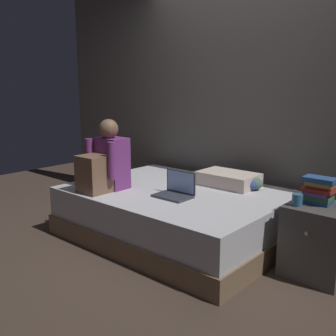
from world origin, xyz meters
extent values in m
plane|color=#47382D|center=(0.00, 0.00, 0.00)|extent=(8.00, 8.00, 0.00)
cube|color=#605B56|center=(0.00, 1.20, 1.35)|extent=(5.60, 0.10, 2.70)
cube|color=#7A6047|center=(-0.20, 0.30, 0.09)|extent=(2.00, 1.50, 0.19)
cube|color=silver|center=(-0.20, 0.30, 0.33)|extent=(1.96, 1.46, 0.28)
cube|color=#474442|center=(1.10, 0.41, 0.28)|extent=(0.44, 0.44, 0.55)
sphere|color=gray|center=(1.10, 0.19, 0.40)|extent=(0.04, 0.04, 0.04)
cube|color=#75337A|center=(-0.71, -0.04, 0.71)|extent=(0.30, 0.20, 0.48)
sphere|color=brown|center=(-0.71, -0.07, 1.03)|extent=(0.18, 0.18, 0.18)
cube|color=brown|center=(-0.71, -0.26, 0.64)|extent=(0.26, 0.24, 0.34)
cylinder|color=#75337A|center=(-0.87, -0.18, 0.77)|extent=(0.07, 0.07, 0.34)
cylinder|color=#75337A|center=(-0.55, -0.18, 0.77)|extent=(0.07, 0.07, 0.34)
cube|color=#333842|center=(-0.06, 0.08, 0.48)|extent=(0.32, 0.22, 0.02)
cube|color=#333842|center=(-0.06, 0.19, 0.59)|extent=(0.32, 0.01, 0.20)
cube|color=#8CB2EA|center=(-0.06, 0.19, 0.59)|extent=(0.29, 0.00, 0.18)
cube|color=beige|center=(0.08, 0.75, 0.53)|extent=(0.56, 0.36, 0.13)
cube|color=#284C84|center=(1.07, 0.45, 0.57)|extent=(0.18, 0.14, 0.03)
cube|color=#387042|center=(1.07, 0.44, 0.60)|extent=(0.19, 0.13, 0.04)
cube|color=#703D84|center=(1.06, 0.42, 0.64)|extent=(0.18, 0.12, 0.02)
cube|color=#9E2D28|center=(1.06, 0.44, 0.66)|extent=(0.23, 0.15, 0.03)
cube|color=#9E2D28|center=(1.08, 0.44, 0.69)|extent=(0.19, 0.12, 0.02)
cube|color=gold|center=(1.08, 0.43, 0.71)|extent=(0.19, 0.14, 0.03)
cube|color=#284C84|center=(1.08, 0.42, 0.75)|extent=(0.23, 0.14, 0.04)
cylinder|color=teal|center=(0.97, 0.29, 0.60)|extent=(0.08, 0.08, 0.09)
ellipsoid|color=#3D4C8E|center=(0.31, 0.76, 0.52)|extent=(0.21, 0.18, 0.12)
ellipsoid|color=#4C6B56|center=(0.32, 0.78, 0.53)|extent=(0.22, 0.19, 0.12)
camera|label=1|loc=(2.09, -2.43, 1.43)|focal=42.13mm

